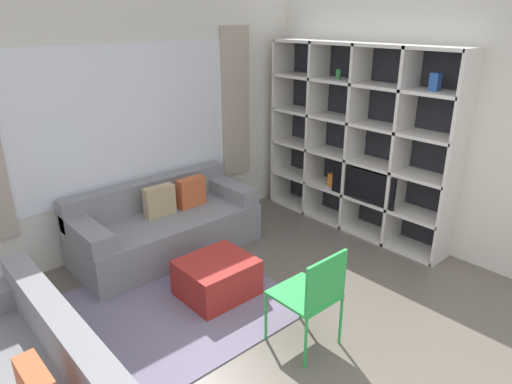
{
  "coord_description": "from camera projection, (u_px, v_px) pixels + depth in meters",
  "views": [
    {
      "loc": [
        -2.22,
        -1.51,
        2.51
      ],
      "look_at": [
        0.63,
        1.69,
        0.85
      ],
      "focal_mm": 32.0,
      "sensor_mm": 36.0,
      "label": 1
    }
  ],
  "objects": [
    {
      "name": "ground_plane",
      "position": [
        345.0,
        383.0,
        3.33
      ],
      "size": [
        16.0,
        16.0,
        0.0
      ],
      "primitive_type": "plane",
      "color": "#665B51"
    },
    {
      "name": "wall_back",
      "position": [
        128.0,
        128.0,
        5.0
      ],
      "size": [
        6.01,
        0.11,
        2.7
      ],
      "color": "silver",
      "rests_on": "ground_plane"
    },
    {
      "name": "wall_right",
      "position": [
        378.0,
        120.0,
        5.43
      ],
      "size": [
        0.07,
        4.27,
        2.7
      ],
      "primitive_type": "cube",
      "color": "silver",
      "rests_on": "ground_plane"
    },
    {
      "name": "area_rug",
      "position": [
        148.0,
        319.0,
        4.03
      ],
      "size": [
        2.53,
        1.77,
        0.01
      ],
      "primitive_type": "cube",
      "color": "slate",
      "rests_on": "ground_plane"
    },
    {
      "name": "shelving_unit",
      "position": [
        358.0,
        141.0,
        5.47
      ],
      "size": [
        0.4,
        2.51,
        2.23
      ],
      "color": "#232328",
      "rests_on": "ground_plane"
    },
    {
      "name": "couch_main",
      "position": [
        166.0,
        227.0,
        5.11
      ],
      "size": [
        2.02,
        0.88,
        0.79
      ],
      "color": "gray",
      "rests_on": "ground_plane"
    },
    {
      "name": "ottoman",
      "position": [
        217.0,
        278.0,
        4.33
      ],
      "size": [
        0.67,
        0.58,
        0.37
      ],
      "color": "#A82823",
      "rests_on": "ground_plane"
    },
    {
      "name": "folding_chair",
      "position": [
        313.0,
        292.0,
        3.52
      ],
      "size": [
        0.44,
        0.46,
        0.86
      ],
      "rotation": [
        0.0,
        0.0,
        3.14
      ],
      "color": "green",
      "rests_on": "ground_plane"
    }
  ]
}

